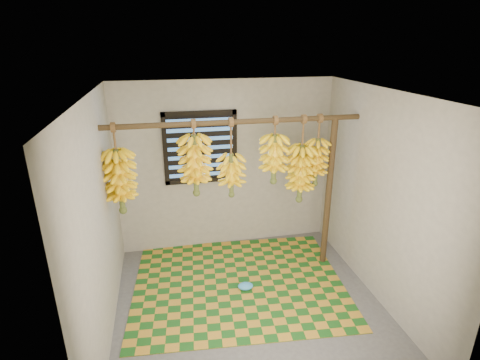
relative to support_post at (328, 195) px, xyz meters
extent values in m
cube|color=#4C4C4C|center=(-1.20, -0.70, -1.00)|extent=(3.00, 3.00, 0.01)
cube|color=silver|center=(-1.20, -0.70, 1.40)|extent=(3.00, 3.00, 0.01)
cube|color=gray|center=(-1.20, 0.80, 0.20)|extent=(3.00, 0.01, 2.40)
cube|color=gray|center=(-2.71, -0.70, 0.20)|extent=(0.01, 3.00, 2.40)
cube|color=gray|center=(0.30, -0.70, 0.20)|extent=(0.01, 3.00, 2.40)
cube|color=black|center=(-1.55, 0.78, 0.50)|extent=(1.00, 0.04, 1.00)
cylinder|color=#45331C|center=(-1.20, 0.00, 1.00)|extent=(3.00, 0.06, 0.06)
cylinder|color=#45331C|center=(0.00, 0.00, 0.00)|extent=(0.08, 0.08, 2.00)
cube|color=#195418|center=(-1.24, -0.25, -0.99)|extent=(2.74, 2.27, 0.01)
ellipsoid|color=#3C9DE3|center=(-1.18, -0.39, -0.95)|extent=(0.20, 0.15, 0.08)
cylinder|color=brown|center=(-2.55, 0.00, 0.88)|extent=(0.02, 0.02, 0.31)
cylinder|color=#4C5923|center=(-2.55, 0.00, 0.40)|extent=(0.06, 0.06, 0.71)
cylinder|color=brown|center=(-1.70, 0.00, 0.94)|extent=(0.02, 0.02, 0.19)
cylinder|color=#4C5923|center=(-1.70, 0.00, 0.53)|extent=(0.06, 0.06, 0.68)
cylinder|color=brown|center=(-1.27, 0.00, 0.81)|extent=(0.02, 0.02, 0.43)
cylinder|color=#4C5923|center=(-1.27, 0.00, 0.38)|extent=(0.05, 0.05, 0.50)
cylinder|color=brown|center=(-0.75, 0.00, 0.91)|extent=(0.02, 0.02, 0.23)
cylinder|color=#4C5923|center=(-0.75, 0.00, 0.55)|extent=(0.06, 0.06, 0.56)
cylinder|color=brown|center=(-0.40, 0.00, 0.84)|extent=(0.02, 0.02, 0.38)
cylinder|color=#4C5923|center=(-0.40, 0.00, 0.33)|extent=(0.06, 0.06, 0.69)
cylinder|color=brown|center=(-0.20, 0.00, 0.88)|extent=(0.02, 0.02, 0.31)
cylinder|color=#4C5923|center=(-0.20, 0.00, 0.47)|extent=(0.05, 0.05, 0.57)
camera|label=1|loc=(-2.04, -4.11, 1.88)|focal=28.00mm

